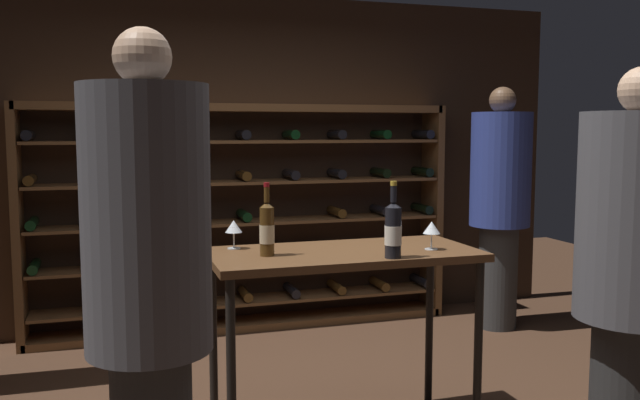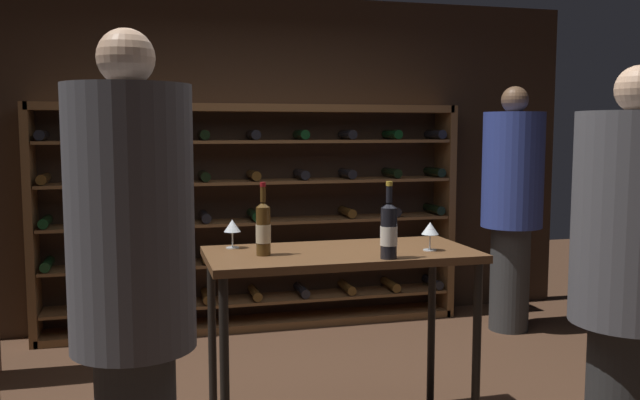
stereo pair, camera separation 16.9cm
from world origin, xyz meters
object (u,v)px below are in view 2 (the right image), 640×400
Objects in this scene: wine_rack at (255,218)px; wine_glass_stemmed_center at (430,230)px; person_host_in_suit at (631,270)px; wine_glass_stemmed_right at (232,227)px; tasting_table at (341,271)px; wine_bottle_green_slim at (389,230)px; wine_bottle_amber_reserve at (263,228)px; person_guest_plum_blouse at (512,198)px; person_guest_khaki at (132,282)px.

wine_glass_stemmed_center is (0.53, -2.21, 0.21)m from wine_rack.
wine_glass_stemmed_right is (-1.50, 1.14, 0.08)m from person_host_in_suit.
tasting_table is 0.61m from wine_glass_stemmed_right.
wine_glass_stemmed_right is at bearing 161.23° from wine_glass_stemmed_center.
wine_glass_stemmed_right is (-0.43, -1.89, 0.21)m from wine_rack.
wine_glass_stemmed_center is (0.28, 0.15, -0.03)m from wine_bottle_green_slim.
wine_bottle_amber_reserve is (-1.38, 0.90, 0.10)m from person_host_in_suit.
wine_bottle_green_slim is 2.48× the size of wine_glass_stemmed_right.
person_guest_plum_blouse is at bearing 38.85° from tasting_table.
tasting_table is 3.79× the size of wine_bottle_amber_reserve.
person_host_in_suit is (1.07, -3.03, 0.13)m from wine_rack.
wine_bottle_amber_reserve is 0.27m from wine_glass_stemmed_right.
person_guest_khaki reaches higher than tasting_table.
person_guest_khaki is at bearing -114.68° from wine_glass_stemmed_right.
wine_glass_stemmed_right is at bearing -80.24° from person_host_in_suit.
wine_bottle_amber_reserve is at bearing -63.33° from wine_glass_stemmed_right.
wine_bottle_green_slim reaches higher than wine_glass_stemmed_center.
person_guest_khaki is 3.72m from person_guest_plum_blouse.
person_host_in_suit is 1.06m from wine_bottle_green_slim.
wine_rack is 1.82× the size of person_host_in_suit.
tasting_table is 0.50m from wine_glass_stemmed_center.
wine_bottle_amber_reserve is 2.41× the size of wine_glass_stemmed_right.
wine_rack reaches higher than tasting_table.
person_guest_plum_blouse is 1.04× the size of person_host_in_suit.
tasting_table is 0.73× the size of person_host_in_suit.
person_host_in_suit is at bearing -37.23° from wine_glass_stemmed_right.
wine_rack is at bearing 81.71° from wine_bottle_amber_reserve.
person_host_in_suit reaches higher than wine_glass_stemmed_center.
person_guest_plum_blouse reaches higher than wine_bottle_amber_reserve.
wine_bottle_amber_reserve reaches higher than tasting_table.
wine_rack is 2.06m from person_guest_plum_blouse.
person_guest_plum_blouse is 2.71m from wine_glass_stemmed_right.
person_host_in_suit is 1.89m from wine_glass_stemmed_right.
person_guest_khaki reaches higher than person_host_in_suit.
person_host_in_suit is at bearing 169.03° from person_guest_khaki.
wine_rack is 1.95m from wine_glass_stemmed_right.
person_host_in_suit is at bearing -33.12° from wine_bottle_amber_reserve.
wine_glass_stemmed_right is (-2.39, -1.29, 0.04)m from person_guest_plum_blouse.
wine_bottle_green_slim is at bearing -83.86° from wine_rack.
wine_bottle_green_slim is at bearing -82.12° from person_host_in_suit.
wine_glass_stemmed_center is at bearing -18.77° from wine_glass_stemmed_right.
wine_glass_stemmed_center is (-1.43, -1.61, 0.03)m from person_guest_plum_blouse.
person_guest_khaki is at bearing -126.47° from wine_bottle_amber_reserve.
person_guest_khaki reaches higher than wine_glass_stemmed_center.
wine_rack reaches higher than wine_bottle_amber_reserve.
wine_bottle_amber_reserve is 0.85m from wine_glass_stemmed_center.
person_host_in_suit is (0.98, -0.92, 0.14)m from tasting_table.
person_host_in_suit is 12.52× the size of wine_glass_stemmed_right.
wine_bottle_amber_reserve is at bearing -63.82° from person_guest_plum_blouse.
person_guest_khaki is 1.03m from wine_bottle_amber_reserve.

